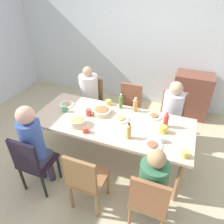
# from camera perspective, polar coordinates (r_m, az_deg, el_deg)

# --- Properties ---
(ground_plane) EXTENTS (7.14, 7.14, 0.00)m
(ground_plane) POSITION_cam_1_polar(r_m,az_deg,el_deg) (3.39, 0.00, -12.92)
(ground_plane) COLOR #BFB28D
(wall_back) EXTENTS (6.19, 0.12, 2.60)m
(wall_back) POSITION_cam_1_polar(r_m,az_deg,el_deg) (4.49, 10.06, 18.07)
(wall_back) COLOR silver
(wall_back) RESTS_ON ground_plane
(dining_table) EXTENTS (2.22, 0.92, 0.76)m
(dining_table) POSITION_cam_1_polar(r_m,az_deg,el_deg) (2.93, 0.00, -3.68)
(dining_table) COLOR #CBB196
(dining_table) RESTS_ON ground_plane
(chair_0) EXTENTS (0.40, 0.40, 0.90)m
(chair_0) POSITION_cam_1_polar(r_m,az_deg,el_deg) (2.84, -20.96, -12.57)
(chair_0) COLOR black
(chair_0) RESTS_ON ground_plane
(person_0) EXTENTS (0.30, 0.30, 1.27)m
(person_0) POSITION_cam_1_polar(r_m,az_deg,el_deg) (2.73, -20.78, -7.82)
(person_0) COLOR #24344A
(person_0) RESTS_ON ground_plane
(chair_1) EXTENTS (0.40, 0.40, 0.90)m
(chair_1) POSITION_cam_1_polar(r_m,az_deg,el_deg) (3.93, -5.67, 3.62)
(chair_1) COLOR brown
(chair_1) RESTS_ON ground_plane
(person_1) EXTENTS (0.33, 0.33, 1.18)m
(person_1) POSITION_cam_1_polar(r_m,az_deg,el_deg) (3.76, -6.43, 5.64)
(person_1) COLOR #312B4D
(person_1) RESTS_ON ground_plane
(chair_2) EXTENTS (0.40, 0.40, 0.90)m
(chair_2) POSITION_cam_1_polar(r_m,az_deg,el_deg) (3.69, 4.70, 1.57)
(chair_2) COLOR brown
(chair_2) RESTS_ON ground_plane
(chair_3) EXTENTS (0.40, 0.40, 0.90)m
(chair_3) POSITION_cam_1_polar(r_m,az_deg,el_deg) (2.37, 10.22, -22.69)
(chair_3) COLOR olive
(chair_3) RESTS_ON ground_plane
(person_3) EXTENTS (0.30, 0.30, 1.13)m
(person_3) POSITION_cam_1_polar(r_m,az_deg,el_deg) (2.29, 11.17, -18.55)
(person_3) COLOR #293948
(person_3) RESTS_ON ground_plane
(chair_4) EXTENTS (0.40, 0.40, 0.90)m
(chair_4) POSITION_cam_1_polar(r_m,az_deg,el_deg) (2.51, -7.28, -17.77)
(chair_4) COLOR brown
(chair_4) RESTS_ON ground_plane
(chair_5) EXTENTS (0.40, 0.40, 0.90)m
(chair_5) POSITION_cam_1_polar(r_m,az_deg,el_deg) (3.60, 16.02, -0.73)
(chair_5) COLOR olive
(chair_5) RESTS_ON ground_plane
(person_5) EXTENTS (0.31, 0.31, 1.15)m
(person_5) POSITION_cam_1_polar(r_m,az_deg,el_deg) (3.42, 16.29, 1.03)
(person_5) COLOR #47353E
(person_5) RESTS_ON ground_plane
(plate_0) EXTENTS (0.24, 0.24, 0.04)m
(plate_0) POSITION_cam_1_polar(r_m,az_deg,el_deg) (2.54, 10.99, -8.88)
(plate_0) COLOR white
(plate_0) RESTS_ON dining_table
(plate_1) EXTENTS (0.22, 0.22, 0.04)m
(plate_1) POSITION_cam_1_polar(r_m,az_deg,el_deg) (2.92, 2.48, -1.80)
(plate_1) COLOR white
(plate_1) RESTS_ON dining_table
(plate_2) EXTENTS (0.23, 0.23, 0.04)m
(plate_2) POSITION_cam_1_polar(r_m,az_deg,el_deg) (3.31, -12.40, 2.10)
(plate_2) COLOR silver
(plate_2) RESTS_ON dining_table
(plate_3) EXTENTS (0.22, 0.22, 0.04)m
(plate_3) POSITION_cam_1_polar(r_m,az_deg,el_deg) (3.03, 11.50, -1.07)
(plate_3) COLOR silver
(plate_3) RESTS_ON dining_table
(bowl_0) EXTENTS (0.27, 0.27, 0.09)m
(bowl_0) POSITION_cam_1_polar(r_m,az_deg,el_deg) (3.02, -2.83, 0.29)
(bowl_0) COLOR beige
(bowl_0) RESTS_ON dining_table
(bowl_1) EXTENTS (0.22, 0.22, 0.12)m
(bowl_1) POSITION_cam_1_polar(r_m,az_deg,el_deg) (2.82, -9.49, -2.56)
(bowl_1) COLOR beige
(bowl_1) RESTS_ON dining_table
(cup_0) EXTENTS (0.12, 0.09, 0.08)m
(cup_0) POSITION_cam_1_polar(r_m,az_deg,el_deg) (3.23, -0.98, 2.65)
(cup_0) COLOR #E6C853
(cup_0) RESTS_ON dining_table
(cup_1) EXTENTS (0.11, 0.07, 0.07)m
(cup_1) POSITION_cam_1_polar(r_m,az_deg,el_deg) (2.69, -7.30, -4.99)
(cup_1) COLOR #D05037
(cup_1) RESTS_ON dining_table
(cup_2) EXTENTS (0.11, 0.08, 0.08)m
(cup_2) POSITION_cam_1_polar(r_m,az_deg,el_deg) (2.60, 13.47, -7.33)
(cup_2) COLOR white
(cup_2) RESTS_ON dining_table
(cup_3) EXTENTS (0.13, 0.09, 0.08)m
(cup_3) POSITION_cam_1_polar(r_m,az_deg,el_deg) (3.09, -4.99, 0.94)
(cup_3) COLOR white
(cup_3) RESTS_ON dining_table
(cup_4) EXTENTS (0.11, 0.07, 0.08)m
(cup_4) POSITION_cam_1_polar(r_m,az_deg,el_deg) (2.48, 19.51, -10.93)
(cup_4) COLOR #E9CF54
(cup_4) RESTS_ON dining_table
(cup_5) EXTENTS (0.13, 0.09, 0.10)m
(cup_5) POSITION_cam_1_polar(r_m,az_deg,el_deg) (2.74, 13.97, -4.64)
(cup_5) COLOR #E0CA46
(cup_5) RESTS_ON dining_table
(cup_6) EXTENTS (0.12, 0.08, 0.10)m
(cup_6) POSITION_cam_1_polar(r_m,az_deg,el_deg) (2.99, -6.43, -0.13)
(cup_6) COLOR #D1473D
(cup_6) RESTS_ON dining_table
(cup_7) EXTENTS (0.11, 0.07, 0.09)m
(cup_7) POSITION_cam_1_polar(r_m,az_deg,el_deg) (3.14, -12.93, 0.88)
(cup_7) COLOR #4B8765
(cup_7) RESTS_ON dining_table
(bottle_0) EXTENTS (0.06, 0.06, 0.22)m
(bottle_0) POSITION_cam_1_polar(r_m,az_deg,el_deg) (2.55, 4.64, -5.28)
(bottle_0) COLOR tan
(bottle_0) RESTS_ON dining_table
(bottle_1) EXTENTS (0.05, 0.05, 0.24)m
(bottle_1) POSITION_cam_1_polar(r_m,az_deg,el_deg) (3.12, 2.39, 2.93)
(bottle_1) COLOR #4A8331
(bottle_1) RESTS_ON dining_table
(bottle_2) EXTENTS (0.06, 0.06, 0.23)m
(bottle_2) POSITION_cam_1_polar(r_m,az_deg,el_deg) (3.06, 6.39, 1.95)
(bottle_2) COLOR tan
(bottle_2) RESTS_ON dining_table
(bottle_3) EXTENTS (0.07, 0.07, 0.22)m
(bottle_3) POSITION_cam_1_polar(r_m,az_deg,el_deg) (2.82, 14.62, -2.20)
(bottle_3) COLOR red
(bottle_3) RESTS_ON dining_table
(side_cabinet) EXTENTS (0.70, 0.44, 0.90)m
(side_cabinet) POSITION_cam_1_polar(r_m,az_deg,el_deg) (4.43, 20.90, 4.23)
(side_cabinet) COLOR brown
(side_cabinet) RESTS_ON ground_plane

